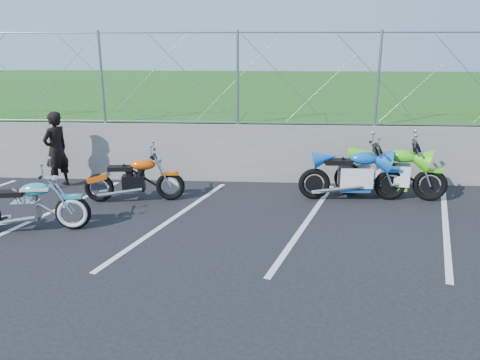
# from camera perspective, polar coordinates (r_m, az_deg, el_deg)

# --- Properties ---
(ground) EXTENTS (90.00, 90.00, 0.00)m
(ground) POSITION_cam_1_polar(r_m,az_deg,el_deg) (7.64, -9.63, -7.36)
(ground) COLOR black
(ground) RESTS_ON ground
(retaining_wall) EXTENTS (30.00, 0.22, 1.30)m
(retaining_wall) POSITION_cam_1_polar(r_m,az_deg,el_deg) (10.71, -5.64, 3.40)
(retaining_wall) COLOR slate
(retaining_wall) RESTS_ON ground
(grass_field) EXTENTS (30.00, 20.00, 1.30)m
(grass_field) POSITION_cam_1_polar(r_m,az_deg,el_deg) (20.50, -1.21, 9.73)
(grass_field) COLOR #1B4E14
(grass_field) RESTS_ON ground
(chain_link_fence) EXTENTS (28.00, 0.03, 2.00)m
(chain_link_fence) POSITION_cam_1_polar(r_m,az_deg,el_deg) (10.46, -5.90, 12.24)
(chain_link_fence) COLOR gray
(chain_link_fence) RESTS_ON retaining_wall
(parking_lines) EXTENTS (18.29, 4.31, 0.01)m
(parking_lines) POSITION_cam_1_polar(r_m,az_deg,el_deg) (8.38, -0.05, -4.88)
(parking_lines) COLOR silver
(parking_lines) RESTS_ON ground
(cruiser_turquoise) EXTENTS (2.06, 0.65, 1.03)m
(cruiser_turquoise) POSITION_cam_1_polar(r_m,az_deg,el_deg) (8.55, -24.36, -3.06)
(cruiser_turquoise) COLOR black
(cruiser_turquoise) RESTS_ON ground
(naked_orange) EXTENTS (1.97, 0.67, 0.98)m
(naked_orange) POSITION_cam_1_polar(r_m,az_deg,el_deg) (9.48, -12.57, -0.08)
(naked_orange) COLOR black
(naked_orange) RESTS_ON ground
(sportbike_green) EXTENTS (2.18, 0.80, 1.15)m
(sportbike_green) POSITION_cam_1_polar(r_m,az_deg,el_deg) (9.94, 17.97, 0.71)
(sportbike_green) COLOR black
(sportbike_green) RESTS_ON ground
(sportbike_blue) EXTENTS (2.16, 0.77, 1.12)m
(sportbike_blue) POSITION_cam_1_polar(r_m,az_deg,el_deg) (9.60, 13.74, 0.43)
(sportbike_blue) COLOR black
(sportbike_blue) RESTS_ON ground
(person_standing) EXTENTS (0.61, 0.71, 1.65)m
(person_standing) POSITION_cam_1_polar(r_m,az_deg,el_deg) (10.85, -21.52, 3.45)
(person_standing) COLOR black
(person_standing) RESTS_ON ground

